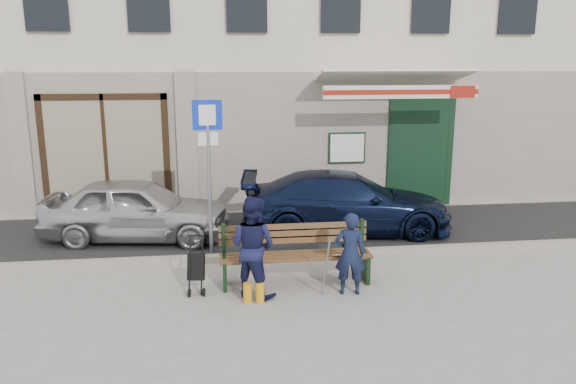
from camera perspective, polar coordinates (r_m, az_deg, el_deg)
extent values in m
plane|color=#9E9991|center=(8.67, -1.93, -10.27)|extent=(80.00, 80.00, 0.00)
cube|color=#282828|center=(11.57, -3.35, -4.14)|extent=(60.00, 3.20, 0.01)
cube|color=#9E9384|center=(10.04, -2.73, -6.56)|extent=(60.00, 0.18, 0.12)
cube|color=beige|center=(16.51, -4.95, 18.56)|extent=(20.00, 7.00, 10.00)
cube|color=#9E9384|center=(13.03, -4.01, 5.02)|extent=(20.00, 0.12, 3.20)
cube|color=maroon|center=(13.32, -17.94, 4.36)|extent=(2.50, 0.12, 2.00)
cube|color=black|center=(13.84, 13.27, 3.92)|extent=(1.60, 0.10, 2.60)
cube|color=black|center=(14.30, 12.60, 3.84)|extent=(1.25, 0.90, 2.40)
cube|color=white|center=(13.27, 6.02, 4.47)|extent=(0.80, 0.03, 0.65)
cube|color=white|center=(13.15, 10.32, 11.39)|extent=(3.40, 1.72, 0.42)
cube|color=white|center=(12.35, 11.46, 9.93)|extent=(3.40, 0.05, 0.28)
cube|color=maroon|center=(12.32, 11.51, 9.92)|extent=(3.40, 0.02, 0.10)
imported|color=silver|center=(11.38, -15.12, -1.69)|extent=(3.79, 1.93, 1.23)
imported|color=black|center=(11.56, 5.95, -1.04)|extent=(4.42, 2.15, 1.24)
cylinder|color=gray|center=(10.06, -7.99, 0.99)|extent=(0.07, 0.07, 2.69)
cube|color=#0D2BBD|center=(9.88, -8.21, 7.76)|extent=(0.52, 0.08, 0.52)
cube|color=white|center=(9.85, -8.21, 7.74)|extent=(0.29, 0.05, 0.35)
cube|color=white|center=(9.93, -8.13, 5.38)|extent=(0.35, 0.06, 0.23)
cube|color=brown|center=(8.89, 0.80, -6.54)|extent=(2.40, 0.50, 0.04)
cube|color=brown|center=(9.06, 0.56, -4.22)|extent=(2.40, 0.10, 0.36)
cube|color=black|center=(8.89, -6.44, -8.17)|extent=(0.06, 0.50, 0.45)
cube|color=black|center=(9.18, 7.79, -7.51)|extent=(0.06, 0.50, 0.45)
cube|color=white|center=(8.92, 5.70, -6.34)|extent=(0.34, 0.25, 0.11)
cylinder|color=gray|center=(8.31, 3.86, -7.65)|extent=(0.07, 0.34, 0.96)
cylinder|color=orange|center=(8.33, -4.12, -10.20)|extent=(0.13, 0.13, 0.30)
cylinder|color=orange|center=(8.34, -2.87, -10.16)|extent=(0.13, 0.13, 0.30)
imported|color=#121933|center=(8.50, 6.31, -6.24)|extent=(0.50, 0.36, 1.27)
imported|color=#141739|center=(8.37, -3.61, -5.54)|extent=(0.95, 0.91, 1.54)
cylinder|color=black|center=(8.66, -10.00, -10.06)|extent=(0.05, 0.13, 0.13)
cylinder|color=black|center=(8.65, -8.55, -10.03)|extent=(0.05, 0.13, 0.13)
cube|color=black|center=(8.69, -9.32, -7.51)|extent=(0.29, 0.26, 0.42)
cylinder|color=black|center=(8.65, -9.41, -4.41)|extent=(0.23, 0.06, 0.02)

